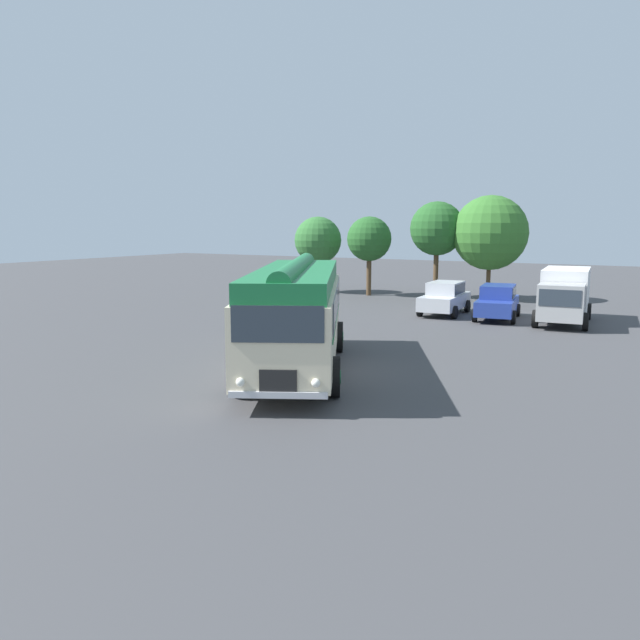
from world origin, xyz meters
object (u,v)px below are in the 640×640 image
at_px(car_near_left, 445,298).
at_px(car_mid_left, 497,302).
at_px(box_van, 565,294).
at_px(vintage_bus, 296,311).

height_order(car_near_left, car_mid_left, same).
bearing_deg(car_near_left, car_mid_left, -7.05).
bearing_deg(box_van, vintage_bus, -111.59).
xyz_separation_m(car_near_left, car_mid_left, (2.78, -0.34, 0.00)).
height_order(vintage_bus, car_mid_left, vintage_bus).
xyz_separation_m(vintage_bus, car_near_left, (-0.02, 14.34, -1.05)).
distance_m(vintage_bus, car_near_left, 14.38).
distance_m(car_mid_left, box_van, 3.06).
bearing_deg(car_mid_left, vintage_bus, -101.16).
bearing_deg(vintage_bus, car_near_left, 90.06).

